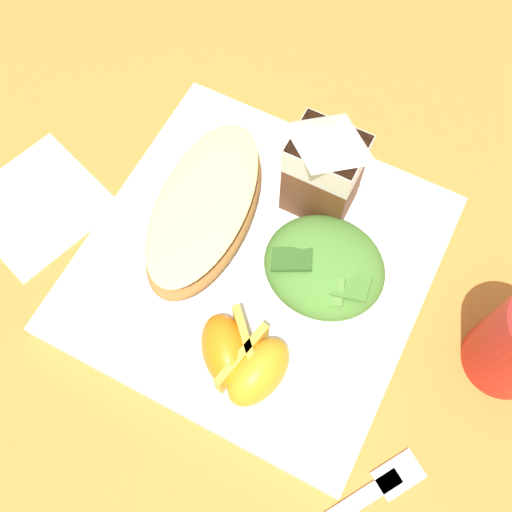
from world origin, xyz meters
The scene contains 8 objects.
ground centered at (0.00, 0.00, 0.00)m, with size 3.00×3.00×0.00m, color #C67A33.
white_plate centered at (0.00, 0.00, 0.01)m, with size 0.28×0.28×0.02m, color white.
cheesy_pizza_bread centered at (-0.06, 0.02, 0.03)m, with size 0.10×0.18×0.04m.
green_salad_pile centered at (0.06, 0.01, 0.04)m, with size 0.10×0.09×0.04m.
milk_carton centered at (0.02, 0.08, 0.08)m, with size 0.06×0.05×0.11m.
orange_wedge_front centered at (0.02, -0.08, 0.04)m, with size 0.07×0.07×0.04m.
orange_wedge_middle centered at (0.05, -0.09, 0.04)m, with size 0.05×0.07×0.04m.
paper_napkin centered at (-0.21, -0.04, 0.00)m, with size 0.11×0.11×0.00m, color white.
Camera 1 is at (0.09, -0.18, 0.49)m, focal length 42.36 mm.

